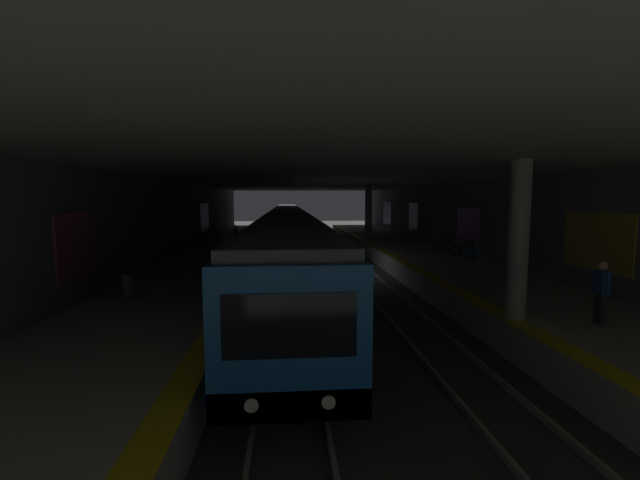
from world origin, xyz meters
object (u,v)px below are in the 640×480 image
(bench_left_near, at_px, (457,245))
(trash_bin, at_px, (128,286))
(pillar_near, at_px, (518,240))
(bench_right_near, at_px, (111,281))
(pillar_far, at_px, (368,214))
(metro_train, at_px, (287,227))
(person_waiting_near, at_px, (601,291))
(bench_left_far, at_px, (415,234))
(person_walking_mid, at_px, (236,235))
(bench_right_mid, at_px, (220,231))
(suitcase_rolling, at_px, (472,254))
(bench_left_mid, at_px, (443,242))

(bench_left_near, height_order, trash_bin, bench_left_near)
(pillar_near, height_order, bench_right_near, pillar_near)
(pillar_far, height_order, metro_train, pillar_far)
(person_waiting_near, bearing_deg, trash_bin, 73.34)
(bench_left_far, bearing_deg, pillar_near, 169.35)
(pillar_near, xyz_separation_m, person_walking_mid, (18.62, 10.30, -1.41))
(bench_right_mid, relative_size, person_waiting_near, 0.97)
(bench_right_near, distance_m, suitcase_rolling, 18.15)
(bench_left_far, bearing_deg, bench_left_near, 180.00)
(person_waiting_near, relative_size, trash_bin, 2.07)
(bench_left_mid, xyz_separation_m, trash_bin, (-12.66, 16.33, -0.10))
(pillar_far, relative_size, person_waiting_near, 2.59)
(pillar_far, bearing_deg, person_waiting_near, -174.95)
(pillar_far, bearing_deg, suitcase_rolling, -160.04)
(bench_left_far, xyz_separation_m, trash_bin, (-18.83, 16.33, -0.10))
(metro_train, height_order, suitcase_rolling, metro_train)
(pillar_far, xyz_separation_m, bench_left_near, (-7.70, -4.18, -1.75))
(metro_train, height_order, bench_left_near, metro_train)
(bench_right_mid, height_order, person_waiting_near, person_waiting_near)
(pillar_near, distance_m, suitcase_rolling, 11.69)
(metro_train, bearing_deg, bench_left_mid, -131.75)
(metro_train, xyz_separation_m, bench_left_far, (-3.42, -10.73, -0.45))
(bench_left_mid, bearing_deg, metro_train, 48.25)
(pillar_near, distance_m, person_waiting_near, 2.49)
(bench_right_mid, bearing_deg, pillar_near, -154.84)
(bench_right_near, bearing_deg, trash_bin, -118.00)
(pillar_far, height_order, bench_right_near, pillar_far)
(bench_left_mid, bearing_deg, bench_right_mid, 56.42)
(person_walking_mid, bearing_deg, bench_right_near, 170.09)
(trash_bin, bearing_deg, person_walking_mid, -6.94)
(bench_left_mid, relative_size, bench_right_near, 1.00)
(trash_bin, bearing_deg, suitcase_rolling, -65.05)
(bench_right_near, xyz_separation_m, person_waiting_near, (-4.62, -14.85, 0.44))
(bench_left_far, distance_m, person_waiting_near, 23.16)
(metro_train, height_order, bench_right_near, metro_train)
(bench_left_near, xyz_separation_m, person_waiting_near, (-14.54, 2.22, 0.44))
(pillar_far, distance_m, person_walking_mid, 10.78)
(pillar_near, relative_size, bench_left_mid, 2.68)
(person_waiting_near, xyz_separation_m, trash_bin, (4.23, 14.12, -0.54))
(pillar_near, height_order, person_walking_mid, pillar_near)
(pillar_far, distance_m, bench_left_mid, 7.02)
(pillar_near, bearing_deg, trash_bin, 74.21)
(person_waiting_near, bearing_deg, bench_left_near, -8.67)
(metro_train, xyz_separation_m, bench_left_mid, (-9.58, -10.73, -0.45))
(bench_right_near, bearing_deg, suitcase_rolling, -67.15)
(bench_left_mid, relative_size, bench_right_mid, 1.00)
(bench_right_mid, relative_size, suitcase_rolling, 1.69)
(bench_left_near, distance_m, trash_bin, 19.32)
(person_waiting_near, relative_size, person_walking_mid, 1.10)
(metro_train, relative_size, bench_left_mid, 35.47)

